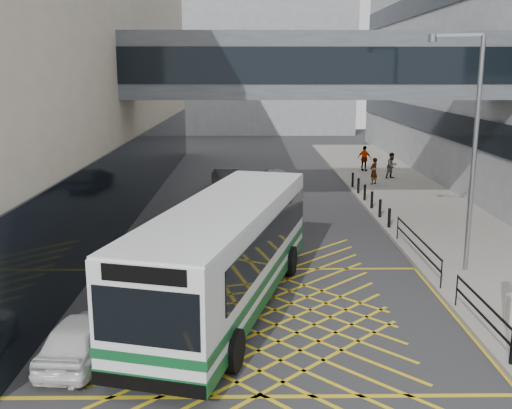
{
  "coord_description": "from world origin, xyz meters",
  "views": [
    {
      "loc": [
        -0.24,
        -16.84,
        7.25
      ],
      "look_at": [
        0.0,
        4.0,
        2.6
      ],
      "focal_mm": 42.0,
      "sensor_mm": 36.0,
      "label": 1
    }
  ],
  "objects_px": {
    "street_lamp": "(470,140)",
    "pedestrian_a": "(374,171)",
    "car_silver": "(274,178)",
    "pedestrian_b": "(392,166)",
    "car_white": "(83,336)",
    "bus": "(228,251)",
    "car_dark": "(226,179)",
    "pedestrian_c": "(365,159)"
  },
  "relations": [
    {
      "from": "street_lamp",
      "to": "pedestrian_a",
      "type": "distance_m",
      "value": 17.34
    },
    {
      "from": "car_silver",
      "to": "pedestrian_b",
      "type": "xyz_separation_m",
      "value": [
        8.1,
        2.74,
        0.35
      ]
    },
    {
      "from": "pedestrian_b",
      "to": "car_silver",
      "type": "bearing_deg",
      "value": 167.8
    },
    {
      "from": "car_white",
      "to": "car_silver",
      "type": "relative_size",
      "value": 0.92
    },
    {
      "from": "street_lamp",
      "to": "car_white",
      "type": "bearing_deg",
      "value": -129.05
    },
    {
      "from": "pedestrian_b",
      "to": "pedestrian_a",
      "type": "bearing_deg",
      "value": -158.07
    },
    {
      "from": "bus",
      "to": "street_lamp",
      "type": "relative_size",
      "value": 1.47
    },
    {
      "from": "car_dark",
      "to": "pedestrian_a",
      "type": "distance_m",
      "value": 9.49
    },
    {
      "from": "street_lamp",
      "to": "pedestrian_c",
      "type": "relative_size",
      "value": 4.61
    },
    {
      "from": "pedestrian_c",
      "to": "street_lamp",
      "type": "bearing_deg",
      "value": 124.37
    },
    {
      "from": "car_dark",
      "to": "pedestrian_a",
      "type": "xyz_separation_m",
      "value": [
        9.44,
        0.88,
        0.32
      ]
    },
    {
      "from": "pedestrian_b",
      "to": "pedestrian_c",
      "type": "xyz_separation_m",
      "value": [
        -1.28,
        3.04,
        0.05
      ]
    },
    {
      "from": "car_dark",
      "to": "pedestrian_b",
      "type": "bearing_deg",
      "value": -173.51
    },
    {
      "from": "bus",
      "to": "car_dark",
      "type": "xyz_separation_m",
      "value": [
        -0.79,
        19.0,
        -1.11
      ]
    },
    {
      "from": "car_white",
      "to": "street_lamp",
      "type": "bearing_deg",
      "value": -145.84
    },
    {
      "from": "bus",
      "to": "pedestrian_a",
      "type": "distance_m",
      "value": 21.7
    },
    {
      "from": "car_white",
      "to": "pedestrian_c",
      "type": "relative_size",
      "value": 2.2
    },
    {
      "from": "car_white",
      "to": "car_dark",
      "type": "height_order",
      "value": "car_dark"
    },
    {
      "from": "car_white",
      "to": "pedestrian_b",
      "type": "relative_size",
      "value": 2.31
    },
    {
      "from": "pedestrian_c",
      "to": "car_silver",
      "type": "bearing_deg",
      "value": 76.33
    },
    {
      "from": "pedestrian_c",
      "to": "bus",
      "type": "bearing_deg",
      "value": 106.27
    },
    {
      "from": "pedestrian_b",
      "to": "pedestrian_c",
      "type": "height_order",
      "value": "pedestrian_c"
    },
    {
      "from": "pedestrian_a",
      "to": "pedestrian_b",
      "type": "bearing_deg",
      "value": -169.16
    },
    {
      "from": "car_white",
      "to": "pedestrian_b",
      "type": "distance_m",
      "value": 29.2
    },
    {
      "from": "bus",
      "to": "pedestrian_b",
      "type": "distance_m",
      "value": 24.4
    },
    {
      "from": "car_silver",
      "to": "street_lamp",
      "type": "xyz_separation_m",
      "value": [
        6.16,
        -16.36,
        4.24
      ]
    },
    {
      "from": "car_silver",
      "to": "pedestrian_a",
      "type": "bearing_deg",
      "value": 170.34
    },
    {
      "from": "car_dark",
      "to": "car_silver",
      "type": "distance_m",
      "value": 3.04
    },
    {
      "from": "car_white",
      "to": "car_silver",
      "type": "distance_m",
      "value": 23.66
    },
    {
      "from": "bus",
      "to": "car_silver",
      "type": "distance_m",
      "value": 19.51
    },
    {
      "from": "car_dark",
      "to": "street_lamp",
      "type": "height_order",
      "value": "street_lamp"
    },
    {
      "from": "bus",
      "to": "pedestrian_a",
      "type": "xyz_separation_m",
      "value": [
        8.65,
        19.88,
        -0.79
      ]
    },
    {
      "from": "car_white",
      "to": "pedestrian_c",
      "type": "bearing_deg",
      "value": -108.35
    },
    {
      "from": "car_white",
      "to": "street_lamp",
      "type": "height_order",
      "value": "street_lamp"
    },
    {
      "from": "car_silver",
      "to": "street_lamp",
      "type": "bearing_deg",
      "value": 96.25
    },
    {
      "from": "bus",
      "to": "car_silver",
      "type": "height_order",
      "value": "bus"
    },
    {
      "from": "car_white",
      "to": "car_dark",
      "type": "xyz_separation_m",
      "value": [
        2.79,
        22.58,
        0.05
      ]
    },
    {
      "from": "bus",
      "to": "pedestrian_b",
      "type": "xyz_separation_m",
      "value": [
        10.32,
        22.09,
        -0.78
      ]
    },
    {
      "from": "street_lamp",
      "to": "pedestrian_a",
      "type": "xyz_separation_m",
      "value": [
        0.26,
        16.89,
        -3.91
      ]
    },
    {
      "from": "pedestrian_a",
      "to": "pedestrian_b",
      "type": "xyz_separation_m",
      "value": [
        1.67,
        2.21,
        0.01
      ]
    },
    {
      "from": "car_silver",
      "to": "pedestrian_a",
      "type": "xyz_separation_m",
      "value": [
        6.42,
        0.53,
        0.34
      ]
    },
    {
      "from": "street_lamp",
      "to": "pedestrian_a",
      "type": "height_order",
      "value": "street_lamp"
    }
  ]
}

